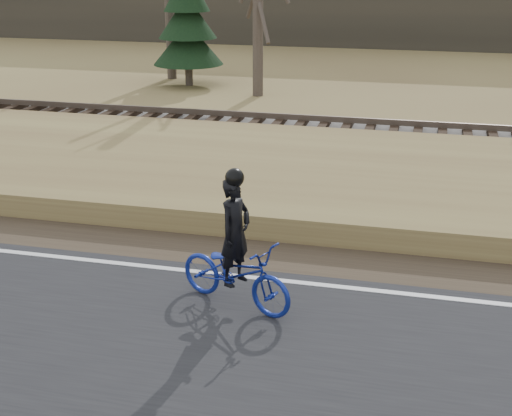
# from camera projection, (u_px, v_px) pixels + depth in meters

# --- Properties ---
(ground) EXTENTS (120.00, 120.00, 0.00)m
(ground) POSITION_uv_depth(u_px,v_px,m) (164.00, 278.00, 11.13)
(ground) COLOR olive
(ground) RESTS_ON ground
(road) EXTENTS (120.00, 6.00, 0.06)m
(road) POSITION_uv_depth(u_px,v_px,m) (92.00, 360.00, 8.84)
(road) COLOR black
(road) RESTS_ON ground
(edge_line) EXTENTS (120.00, 0.12, 0.01)m
(edge_line) POSITION_uv_depth(u_px,v_px,m) (168.00, 269.00, 11.29)
(edge_line) COLOR silver
(edge_line) RESTS_ON road
(shoulder) EXTENTS (120.00, 1.60, 0.04)m
(shoulder) POSITION_uv_depth(u_px,v_px,m) (189.00, 247.00, 12.22)
(shoulder) COLOR #473A2B
(shoulder) RESTS_ON ground
(embankment) EXTENTS (120.00, 5.00, 0.44)m
(embankment) POSITION_uv_depth(u_px,v_px,m) (235.00, 183.00, 14.89)
(embankment) COLOR olive
(embankment) RESTS_ON ground
(ballast) EXTENTS (120.00, 3.00, 0.45)m
(ballast) POSITION_uv_depth(u_px,v_px,m) (274.00, 139.00, 18.35)
(ballast) COLOR slate
(ballast) RESTS_ON ground
(railroad) EXTENTS (120.00, 2.40, 0.29)m
(railroad) POSITION_uv_depth(u_px,v_px,m) (274.00, 127.00, 18.25)
(railroad) COLOR black
(railroad) RESTS_ON ballast
(cyclist) EXTENTS (1.97, 1.31, 2.03)m
(cyclist) POSITION_uv_depth(u_px,v_px,m) (236.00, 264.00, 9.95)
(cyclist) COLOR navy
(cyclist) RESTS_ON road
(conifer) EXTENTS (2.60, 2.60, 5.19)m
(conifer) POSITION_uv_depth(u_px,v_px,m) (187.00, 18.00, 26.04)
(conifer) COLOR brown
(conifer) RESTS_ON ground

